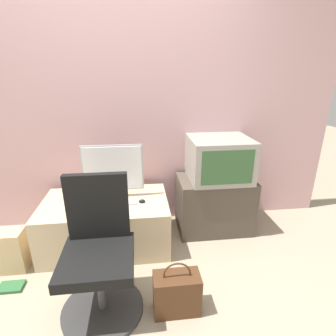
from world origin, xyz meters
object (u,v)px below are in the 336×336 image
at_px(handbag, 177,293).
at_px(book, 11,287).
at_px(office_chair, 99,259).
at_px(main_monitor, 113,172).
at_px(mouse, 142,201).
at_px(cardboard_box_lower, 9,250).
at_px(crt_tv, 219,158).
at_px(keyboard, 118,202).

distance_m(handbag, book, 1.27).
bearing_deg(office_chair, main_monitor, 86.02).
bearing_deg(book, mouse, 22.09).
xyz_separation_m(office_chair, cardboard_box_lower, (-0.79, 0.45, -0.21)).
distance_m(crt_tv, cardboard_box_lower, 1.98).
height_order(keyboard, mouse, mouse).
bearing_deg(main_monitor, mouse, -30.60).
bearing_deg(crt_tv, keyboard, -167.01).
xyz_separation_m(cardboard_box_lower, handbag, (1.29, -0.56, -0.03)).
distance_m(mouse, cardboard_box_lower, 1.14).
bearing_deg(book, keyboard, 27.77).
bearing_deg(keyboard, book, -152.23).
xyz_separation_m(crt_tv, cardboard_box_lower, (-1.84, -0.41, -0.58)).
bearing_deg(main_monitor, office_chair, -93.98).
relative_size(keyboard, handbag, 0.83).
xyz_separation_m(cardboard_box_lower, book, (0.08, -0.23, -0.16)).
distance_m(office_chair, book, 0.84).
bearing_deg(cardboard_box_lower, main_monitor, 21.02).
bearing_deg(book, crt_tv, 20.05).
relative_size(crt_tv, office_chair, 0.61).
bearing_deg(cardboard_box_lower, keyboard, 12.32).
xyz_separation_m(office_chair, handbag, (0.50, -0.11, -0.24)).
height_order(mouse, crt_tv, crt_tv).
relative_size(main_monitor, office_chair, 0.58).
relative_size(main_monitor, crt_tv, 0.94).
distance_m(cardboard_box_lower, handbag, 1.41).
height_order(main_monitor, crt_tv, crt_tv).
relative_size(crt_tv, cardboard_box_lower, 1.61).
height_order(mouse, book, mouse).
height_order(keyboard, handbag, keyboard).
relative_size(keyboard, crt_tv, 0.58).
xyz_separation_m(keyboard, handbag, (0.41, -0.76, -0.31)).
relative_size(main_monitor, mouse, 9.29).
height_order(keyboard, crt_tv, crt_tv).
bearing_deg(keyboard, crt_tv, 12.99).
bearing_deg(cardboard_box_lower, crt_tv, 12.67).
bearing_deg(handbag, cardboard_box_lower, 156.44).
bearing_deg(mouse, keyboard, 177.05).
height_order(crt_tv, cardboard_box_lower, crt_tv).
xyz_separation_m(keyboard, book, (-0.80, -0.42, -0.45)).
distance_m(main_monitor, keyboard, 0.27).
height_order(mouse, cardboard_box_lower, mouse).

